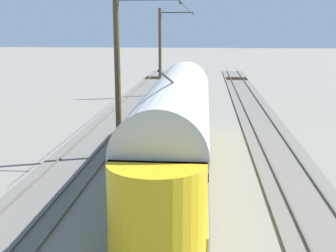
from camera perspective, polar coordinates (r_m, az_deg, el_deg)
ground_plane at (r=23.66m, az=1.89°, el=-2.60°), size 220.00×220.00×0.00m
track_streetcar_siding at (r=24.21m, az=13.67°, el=-2.47°), size 2.80×80.00×0.18m
track_adjacent_siding at (r=23.95m, az=1.93°, el=-2.28°), size 2.80×80.00×0.18m
track_third_siding at (r=24.68m, az=-9.58°, el=-1.99°), size 2.80×80.00×0.18m
vintage_streetcar at (r=18.57m, az=1.17°, el=0.30°), size 2.65×17.93×5.06m
catenary_pole_foreground at (r=39.92m, az=-0.92°, el=9.71°), size 3.16×0.28×7.87m
catenary_pole_mid_near at (r=20.80m, az=-6.35°, el=6.75°), size 3.16×0.28×7.87m
overhead_wire_run at (r=30.74m, az=2.59°, el=14.76°), size 2.96×23.37×0.18m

